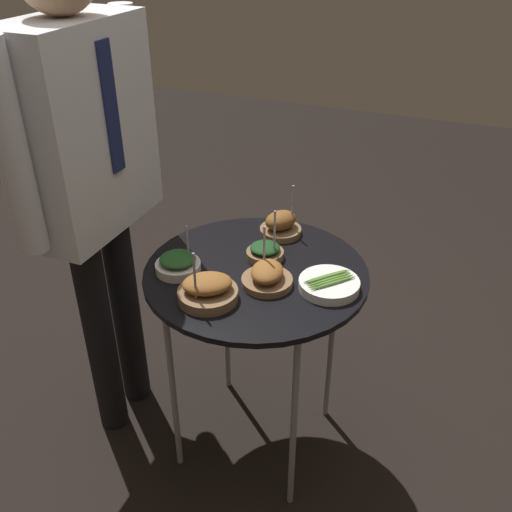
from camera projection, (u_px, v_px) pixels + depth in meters
name	position (u px, v px, depth m)	size (l,w,h in m)	color
ground_plane	(256.00, 436.00, 2.09)	(8.00, 8.00, 0.00)	black
serving_cart	(256.00, 285.00, 1.74)	(0.68, 0.68, 0.73)	black
bowl_roast_center	(267.00, 276.00, 1.63)	(0.15, 0.15, 0.17)	brown
bowl_roast_mid_left	(281.00, 225.00, 1.88)	(0.14, 0.14, 0.17)	brown
bowl_spinach_front_center	(178.00, 264.00, 1.69)	(0.14, 0.14, 0.14)	silver
bowl_asparagus_mid_right	(329.00, 284.00, 1.62)	(0.17, 0.17, 0.04)	white
bowl_roast_back_left	(208.00, 290.00, 1.57)	(0.17, 0.17, 0.17)	brown
bowl_spinach_back_right	(265.00, 252.00, 1.76)	(0.12, 0.12, 0.17)	brown
waiter_figure	(85.00, 155.00, 1.68)	(0.60, 0.23, 1.63)	black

